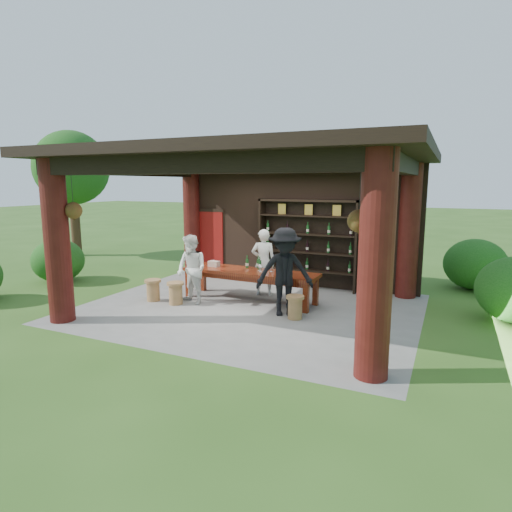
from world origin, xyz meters
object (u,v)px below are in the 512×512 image
at_px(wine_shelf, 307,244).
at_px(tasting_table, 250,275).
at_px(stool_near_left, 176,293).
at_px(host, 264,262).
at_px(napkin_basket, 214,264).
at_px(guest_woman, 192,270).
at_px(guest_man, 285,272).
at_px(stool_far_left, 153,290).
at_px(stool_near_right, 295,307).

height_order(wine_shelf, tasting_table, wine_shelf).
bearing_deg(stool_near_left, wine_shelf, 51.25).
xyz_separation_m(host, napkin_basket, (-1.10, -0.61, -0.02)).
height_order(host, napkin_basket, host).
bearing_deg(host, guest_woman, 31.04).
distance_m(guest_woman, guest_man, 2.32).
relative_size(stool_far_left, guest_man, 0.27).
height_order(wine_shelf, guest_man, wine_shelf).
bearing_deg(guest_man, guest_woman, 153.55).
relative_size(tasting_table, stool_near_left, 6.39).
distance_m(tasting_table, stool_near_left, 1.81).
relative_size(stool_far_left, napkin_basket, 2.01).
distance_m(host, guest_man, 1.77).
bearing_deg(guest_man, wine_shelf, 69.11).
relative_size(wine_shelf, host, 1.61).
distance_m(stool_far_left, host, 2.81).
height_order(tasting_table, host, host).
xyz_separation_m(wine_shelf, guest_woman, (-1.99, -2.63, -0.39)).
bearing_deg(tasting_table, wine_shelf, 65.42).
bearing_deg(wine_shelf, stool_near_left, -128.75).
distance_m(stool_near_right, host, 2.17).
bearing_deg(stool_far_left, guest_woman, 11.99).
xyz_separation_m(stool_near_right, guest_woman, (-2.62, 0.10, 0.55)).
height_order(guest_woman, napkin_basket, guest_woman).
relative_size(wine_shelf, guest_man, 1.44).
relative_size(wine_shelf, stool_near_left, 5.15).
xyz_separation_m(tasting_table, guest_man, (1.17, -0.71, 0.32)).
xyz_separation_m(stool_near_right, napkin_basket, (-2.50, 0.94, 0.56)).
relative_size(guest_woman, guest_man, 0.86).
distance_m(wine_shelf, guest_man, 2.60).
relative_size(stool_near_left, host, 0.31).
bearing_deg(guest_man, tasting_table, 120.52).
bearing_deg(wine_shelf, napkin_basket, -136.28).
bearing_deg(stool_near_left, guest_man, 6.54).
bearing_deg(guest_woman, stool_near_right, 15.02).
bearing_deg(stool_far_left, stool_near_left, -2.24).
bearing_deg(stool_far_left, wine_shelf, 43.66).
relative_size(wine_shelf, napkin_basket, 10.49).
bearing_deg(guest_man, stool_near_right, -57.05).
xyz_separation_m(tasting_table, guest_woman, (-1.14, -0.78, 0.18)).
distance_m(stool_near_left, stool_near_right, 2.93).
bearing_deg(wine_shelf, host, -123.20).
xyz_separation_m(wine_shelf, host, (-0.78, -1.18, -0.36)).
bearing_deg(stool_near_right, napkin_basket, 159.41).
bearing_deg(host, napkin_basket, 10.06).
xyz_separation_m(guest_woman, guest_man, (2.31, 0.07, 0.13)).
bearing_deg(host, tasting_table, 64.98).
bearing_deg(guest_woman, wine_shelf, 70.17).
distance_m(wine_shelf, napkin_basket, 2.62).
bearing_deg(stool_far_left, stool_near_right, 1.67).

